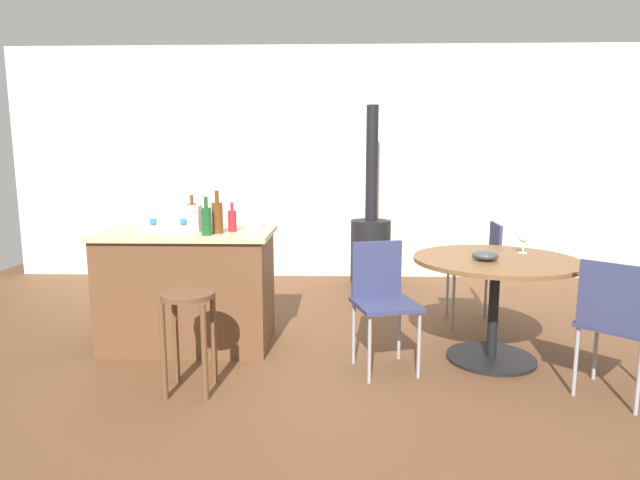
{
  "coord_description": "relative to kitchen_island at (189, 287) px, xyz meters",
  "views": [
    {
      "loc": [
        -0.14,
        -3.32,
        1.45
      ],
      "look_at": [
        -0.25,
        0.42,
        0.85
      ],
      "focal_mm": 29.6,
      "sensor_mm": 36.0,
      "label": 1
    }
  ],
  "objects": [
    {
      "name": "ground_plane",
      "position": [
        1.27,
        -0.59,
        -0.45
      ],
      "size": [
        8.8,
        8.8,
        0.0
      ],
      "primitive_type": "plane",
      "color": "brown"
    },
    {
      "name": "back_wall",
      "position": [
        1.27,
        2.41,
        0.9
      ],
      "size": [
        8.0,
        0.1,
        2.7
      ],
      "primitive_type": "cube",
      "color": "silver",
      "rests_on": "ground_plane"
    },
    {
      "name": "kitchen_island",
      "position": [
        0.0,
        0.0,
        0.0
      ],
      "size": [
        1.29,
        0.75,
        0.89
      ],
      "color": "brown",
      "rests_on": "ground_plane"
    },
    {
      "name": "wooden_stool",
      "position": [
        0.23,
        -0.83,
        0.01
      ],
      "size": [
        0.33,
        0.33,
        0.63
      ],
      "color": "brown",
      "rests_on": "ground_plane"
    },
    {
      "name": "dining_table",
      "position": [
        2.25,
        -0.27,
        0.12
      ],
      "size": [
        1.14,
        1.14,
        0.74
      ],
      "color": "black",
      "rests_on": "ground_plane"
    },
    {
      "name": "folding_chair_near",
      "position": [
        1.45,
        -0.41,
        0.06
      ],
      "size": [
        0.49,
        0.49,
        0.86
      ],
      "color": "navy",
      "rests_on": "ground_plane"
    },
    {
      "name": "folding_chair_far",
      "position": [
        2.77,
        -0.88,
        0.05
      ],
      "size": [
        0.57,
        0.57,
        0.85
      ],
      "color": "navy",
      "rests_on": "ground_plane"
    },
    {
      "name": "folding_chair_left",
      "position": [
        2.37,
        0.57,
        0.08
      ],
      "size": [
        0.42,
        0.42,
        0.88
      ],
      "color": "navy",
      "rests_on": "ground_plane"
    },
    {
      "name": "wood_stove",
      "position": [
        1.51,
        1.86,
        0.06
      ],
      "size": [
        0.44,
        0.45,
        1.98
      ],
      "color": "black",
      "rests_on": "ground_plane"
    },
    {
      "name": "toolbox",
      "position": [
        -0.1,
        -0.03,
        0.53
      ],
      "size": [
        0.45,
        0.21,
        0.19
      ],
      "color": "gray",
      "rests_on": "kitchen_island"
    },
    {
      "name": "bottle_0",
      "position": [
        0.36,
        -0.05,
        0.53
      ],
      "size": [
        0.06,
        0.06,
        0.22
      ],
      "color": "maroon",
      "rests_on": "kitchen_island"
    },
    {
      "name": "bottle_1",
      "position": [
        0.21,
        -0.25,
        0.55
      ],
      "size": [
        0.07,
        0.07,
        0.27
      ],
      "color": "#194C23",
      "rests_on": "kitchen_island"
    },
    {
      "name": "bottle_2",
      "position": [
        -0.03,
        0.27,
        0.54
      ],
      "size": [
        0.07,
        0.07,
        0.25
      ],
      "color": "#603314",
      "rests_on": "kitchen_island"
    },
    {
      "name": "bottle_3",
      "position": [
        0.27,
        -0.15,
        0.56
      ],
      "size": [
        0.08,
        0.08,
        0.31
      ],
      "color": "#603314",
      "rests_on": "kitchen_island"
    },
    {
      "name": "cup_0",
      "position": [
        -0.36,
        0.21,
        0.5
      ],
      "size": [
        0.12,
        0.09,
        0.1
      ],
      "color": "white",
      "rests_on": "kitchen_island"
    },
    {
      "name": "cup_1",
      "position": [
        0.51,
        0.18,
        0.49
      ],
      "size": [
        0.11,
        0.08,
        0.1
      ],
      "color": "white",
      "rests_on": "kitchen_island"
    },
    {
      "name": "wine_glass",
      "position": [
        2.5,
        -0.07,
        0.4
      ],
      "size": [
        0.07,
        0.07,
        0.14
      ],
      "color": "silver",
      "rests_on": "dining_table"
    },
    {
      "name": "serving_bowl",
      "position": [
        2.15,
        -0.35,
        0.33
      ],
      "size": [
        0.18,
        0.18,
        0.07
      ],
      "primitive_type": "ellipsoid",
      "color": "#383838",
      "rests_on": "dining_table"
    }
  ]
}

